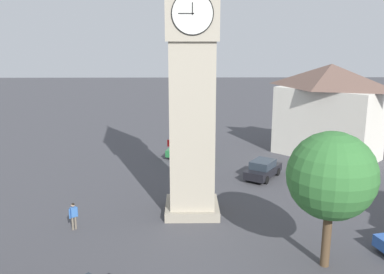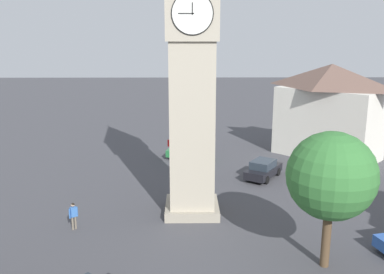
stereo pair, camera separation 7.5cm
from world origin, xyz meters
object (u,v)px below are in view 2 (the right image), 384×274
at_px(car_blue_kerb, 189,151).
at_px(building_terrace_right, 329,110).
at_px(tree, 331,176).
at_px(road_sign, 171,150).
at_px(clock_tower, 192,30).
at_px(pedestrian, 73,214).
at_px(car_red_corner, 263,169).

height_order(car_blue_kerb, building_terrace_right, building_terrace_right).
relative_size(tree, road_sign, 2.47).
height_order(clock_tower, building_terrace_right, clock_tower).
height_order(car_blue_kerb, tree, tree).
bearing_deg(clock_tower, car_blue_kerb, -89.56).
bearing_deg(road_sign, pedestrian, 64.14).
bearing_deg(pedestrian, road_sign, -115.86).
distance_m(pedestrian, tree, 14.80).
xyz_separation_m(tree, road_sign, (8.24, -15.49, -2.84)).
distance_m(pedestrian, road_sign, 12.48).
height_order(car_blue_kerb, road_sign, road_sign).
bearing_deg(building_terrace_right, car_blue_kerb, 4.01).
xyz_separation_m(clock_tower, pedestrian, (7.10, 2.46, -10.66)).
bearing_deg(road_sign, car_blue_kerb, -113.44).
distance_m(car_blue_kerb, tree, 20.64).
height_order(tree, road_sign, tree).
height_order(clock_tower, car_blue_kerb, clock_tower).
xyz_separation_m(clock_tower, tree, (-6.57, 6.75, -6.94)).
height_order(car_blue_kerb, car_red_corner, same).
bearing_deg(car_red_corner, car_blue_kerb, -42.66).
distance_m(clock_tower, pedestrian, 13.04).
distance_m(car_blue_kerb, car_red_corner, 8.22).
xyz_separation_m(tree, building_terrace_right, (-6.71, -20.06, -0.19)).
xyz_separation_m(pedestrian, tree, (-13.67, 4.28, 3.73)).
bearing_deg(road_sign, car_red_corner, 165.75).
height_order(clock_tower, tree, clock_tower).
bearing_deg(tree, car_red_corner, -87.40).
relative_size(clock_tower, tree, 2.89).
height_order(pedestrian, building_terrace_right, building_terrace_right).
xyz_separation_m(clock_tower, car_red_corner, (-5.95, -6.81, -10.91)).
relative_size(pedestrian, tree, 0.24).
xyz_separation_m(car_red_corner, pedestrian, (13.05, 9.27, 0.25)).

